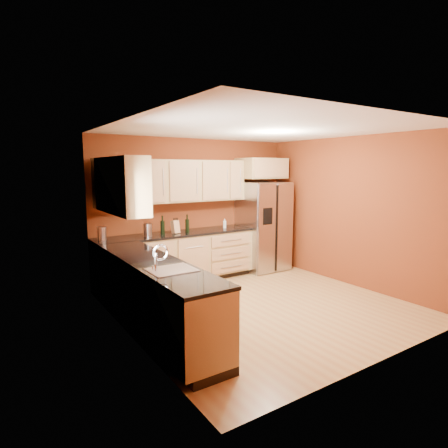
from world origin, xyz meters
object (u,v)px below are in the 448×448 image
(wine_bottle_a, at_px, (163,225))
(knife_block, at_px, (175,227))
(refrigerator, at_px, (263,226))
(canister_left, at_px, (148,230))
(soap_dispenser, at_px, (225,224))

(wine_bottle_a, distance_m, knife_block, 0.26)
(refrigerator, relative_size, wine_bottle_a, 5.33)
(canister_left, height_order, knife_block, knife_block)
(refrigerator, xyz_separation_m, knife_block, (-1.94, 0.04, 0.14))
(canister_left, xyz_separation_m, wine_bottle_a, (0.27, 0.01, 0.06))
(wine_bottle_a, distance_m, soap_dispenser, 1.30)
(soap_dispenser, bearing_deg, canister_left, -178.19)
(refrigerator, bearing_deg, wine_bottle_a, 179.75)
(refrigerator, height_order, soap_dispenser, refrigerator)
(refrigerator, relative_size, canister_left, 8.09)
(wine_bottle_a, bearing_deg, canister_left, -178.13)
(soap_dispenser, bearing_deg, refrigerator, -3.21)
(knife_block, bearing_deg, refrigerator, -8.93)
(knife_block, distance_m, soap_dispenser, 1.04)
(refrigerator, bearing_deg, canister_left, 179.98)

